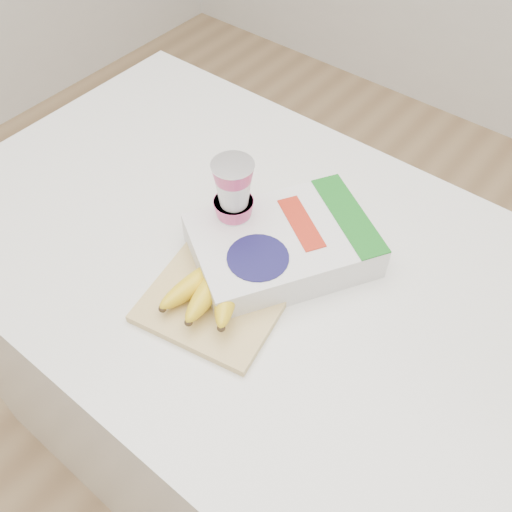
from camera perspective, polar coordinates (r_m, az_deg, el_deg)
The scene contains 6 objects.
room at distance 0.84m, azimuth -2.69°, elevation 21.11°, with size 4.00×4.00×4.00m.
table at distance 1.48m, azimuth -1.44°, elevation -10.75°, with size 1.24×0.83×0.93m, color silver.
cutting_board at distance 1.03m, azimuth -2.68°, elevation -2.44°, with size 0.23×0.31×0.02m, color tan.
bananas at distance 0.99m, azimuth -4.18°, elevation -2.62°, with size 0.15×0.20×0.06m.
yogurt_stack at distance 1.02m, azimuth -2.25°, elevation 5.74°, with size 0.08×0.08×0.18m.
cereal_box at distance 1.05m, azimuth 2.68°, elevation 1.08°, with size 0.35×0.39×0.07m.
Camera 1 is at (0.49, -0.55, 1.75)m, focal length 40.00 mm.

